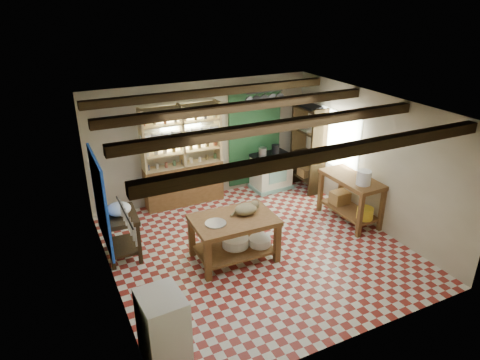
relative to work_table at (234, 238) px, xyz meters
name	(u,v)px	position (x,y,z in m)	size (l,w,h in m)	color
floor	(256,249)	(0.49, 0.10, -0.41)	(5.00, 5.00, 0.02)	maroon
ceiling	(259,108)	(0.49, 0.10, 2.20)	(5.00, 5.00, 0.02)	#424146
wall_back	(203,141)	(0.49, 2.60, 0.90)	(5.00, 0.04, 2.60)	#BAB296
wall_front	(355,259)	(0.49, -2.40, 0.90)	(5.00, 0.04, 2.60)	#BAB296
wall_left	(107,214)	(-2.01, 0.10, 0.90)	(0.04, 5.00, 2.60)	#BAB296
wall_right	(372,160)	(2.99, 0.10, 0.90)	(0.04, 5.00, 2.60)	#BAB296
ceiling_beams	(259,115)	(0.49, 0.10, 2.08)	(5.00, 3.80, 0.15)	#332411
blue_wall_patch	(100,201)	(-1.98, 1.00, 0.70)	(0.04, 1.40, 1.60)	blue
green_wall_patch	(255,136)	(1.74, 2.57, 0.85)	(1.30, 0.04, 2.30)	#1D4A25
window_back	(181,126)	(-0.01, 2.58, 1.30)	(0.90, 0.02, 0.80)	silver
window_right	(339,140)	(2.97, 1.10, 1.00)	(0.02, 1.30, 1.20)	silver
utensil_rail	(125,221)	(-1.95, -1.10, 1.38)	(0.06, 0.90, 0.28)	black
pot_rack	(264,99)	(1.74, 2.15, 1.78)	(0.86, 0.12, 0.36)	black
shelving_unit	(183,156)	(-0.06, 2.41, 0.70)	(1.70, 0.34, 2.20)	tan
tall_rack	(308,148)	(2.77, 1.90, 0.60)	(0.40, 0.86, 2.00)	#332411
work_table	(234,238)	(0.00, 0.00, 0.00)	(1.40, 0.93, 0.79)	brown
stove	(271,172)	(2.02, 2.25, 0.03)	(0.87, 0.58, 0.85)	white
prep_table	(122,235)	(-1.71, 0.93, 0.01)	(0.56, 0.81, 0.82)	#332411
white_cabinet	(163,327)	(-1.73, -1.59, 0.07)	(0.52, 0.62, 0.94)	white
right_counter	(350,199)	(2.67, 0.21, 0.08)	(0.66, 1.32, 0.95)	brown
cat	(246,209)	(0.25, 0.04, 0.49)	(0.41, 0.31, 0.18)	#978657
steel_tray	(216,223)	(-0.35, -0.04, 0.41)	(0.35, 0.35, 0.02)	#A2A1A8
basin_large	(235,242)	(0.05, 0.05, -0.10)	(0.47, 0.47, 0.16)	white
basin_small	(260,241)	(0.45, -0.11, -0.12)	(0.38, 0.38, 0.13)	white
kettle_left	(263,152)	(1.77, 2.23, 0.56)	(0.18, 0.18, 0.21)	#A2A1A8
kettle_right	(275,149)	(2.12, 2.25, 0.56)	(0.17, 0.17, 0.22)	black
enamel_bowl	(119,209)	(-1.71, 0.93, 0.53)	(0.41, 0.41, 0.20)	white
white_bucket	(364,178)	(2.63, -0.14, 0.69)	(0.27, 0.27, 0.27)	white
wicker_basket	(340,197)	(2.67, 0.51, -0.02)	(0.36, 0.29, 0.25)	#A07640
yellow_tub	(365,213)	(2.68, -0.24, -0.03)	(0.31, 0.31, 0.23)	gold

